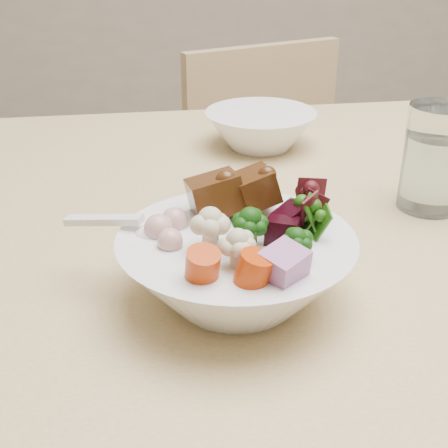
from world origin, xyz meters
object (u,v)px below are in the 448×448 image
object	(u,v)px
chair_far	(283,215)
water_glass	(434,162)
food_bowl	(238,263)
side_bowl	(260,130)

from	to	relation	value
chair_far	water_glass	size ratio (longest dim) A/B	6.87
chair_far	food_bowl	bearing A→B (deg)	-125.77
chair_far	water_glass	distance (m)	0.77
chair_far	side_bowl	distance (m)	0.57
chair_far	water_glass	world-z (taller)	water_glass
water_glass	food_bowl	bearing A→B (deg)	-145.40
chair_far	food_bowl	size ratio (longest dim) A/B	4.02
water_glass	side_bowl	distance (m)	0.29
chair_far	water_glass	xyz separation A→B (m)	(0.04, -0.66, 0.39)
chair_far	food_bowl	xyz separation A→B (m)	(-0.21, -0.83, 0.37)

